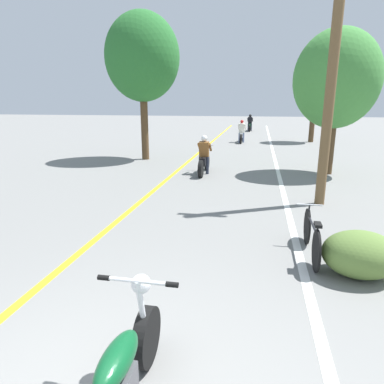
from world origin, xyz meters
TOP-DOWN VIEW (x-y plane):
  - lane_stripe_center at (-1.70, 12.26)m, footprint 0.14×48.00m
  - lane_stripe_edge at (2.03, 12.26)m, footprint 0.14×48.00m
  - utility_pole at (2.86, 7.05)m, footprint 1.10×0.24m
  - roadside_tree_right_near at (3.76, 11.08)m, footprint 2.88×2.59m
  - roadside_tree_right_far at (4.57, 21.42)m, footprint 2.48×2.24m
  - roadside_tree_left at (-3.74, 12.92)m, footprint 3.19×2.87m
  - roadside_bush at (2.82, 3.24)m, footprint 1.10×0.88m
  - motorcycle_foreground at (0.26, 0.30)m, footprint 0.74×1.96m
  - motorcycle_rider_lead at (-0.64, 10.26)m, footprint 0.50×2.01m
  - motorcycle_rider_mid at (0.18, 20.36)m, footprint 0.50×2.02m
  - motorcycle_rider_far at (0.46, 29.21)m, footprint 0.50×2.14m
  - bicycle_parked at (2.20, 3.82)m, footprint 0.44×1.74m

SIDE VIEW (x-z plane):
  - lane_stripe_center at x=-1.70m, z-range 0.00..0.01m
  - lane_stripe_edge at x=2.03m, z-range 0.00..0.01m
  - roadside_bush at x=2.82m, z-range 0.00..0.70m
  - bicycle_parked at x=2.20m, z-range -0.03..0.74m
  - motorcycle_foreground at x=0.26m, z-range -0.10..0.93m
  - motorcycle_rider_lead at x=-0.64m, z-range -0.17..1.21m
  - motorcycle_rider_mid at x=0.18m, z-range -0.18..1.23m
  - motorcycle_rider_far at x=0.46m, z-range -0.18..1.27m
  - roadside_tree_right_near at x=3.76m, z-range 0.79..5.72m
  - utility_pole at x=2.86m, z-range 0.09..6.42m
  - roadside_tree_right_far at x=4.57m, z-range 1.12..6.29m
  - roadside_tree_left at x=-3.74m, z-range 1.23..7.41m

